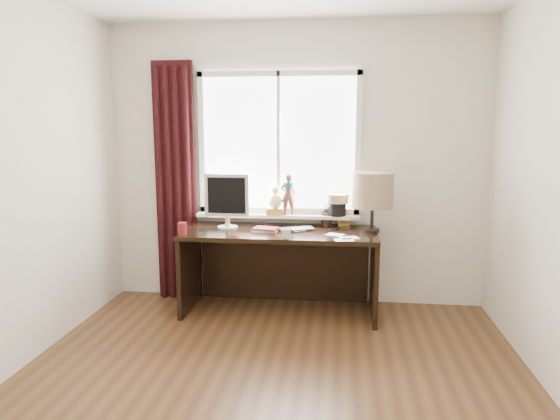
# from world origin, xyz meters

# --- Properties ---
(floor) EXTENTS (3.50, 4.00, 0.00)m
(floor) POSITION_xyz_m (0.00, 0.00, 0.00)
(floor) COLOR brown
(floor) RESTS_ON ground
(wall_back) EXTENTS (3.50, 0.00, 2.60)m
(wall_back) POSITION_xyz_m (0.00, 2.00, 1.30)
(wall_back) COLOR beige
(wall_back) RESTS_ON ground
(wall_front) EXTENTS (3.50, 0.00, 2.60)m
(wall_front) POSITION_xyz_m (0.00, -2.00, 1.30)
(wall_front) COLOR beige
(wall_front) RESTS_ON ground
(laptop) EXTENTS (0.35, 0.29, 0.02)m
(laptop) POSITION_xyz_m (0.05, 1.66, 0.76)
(laptop) COLOR silver
(laptop) RESTS_ON desk
(mug) EXTENTS (0.12, 0.12, 0.09)m
(mug) POSITION_xyz_m (-0.01, 1.33, 0.79)
(mug) COLOR white
(mug) RESTS_ON desk
(red_cup) EXTENTS (0.08, 0.08, 0.10)m
(red_cup) POSITION_xyz_m (-0.90, 1.38, 0.80)
(red_cup) COLOR maroon
(red_cup) RESTS_ON desk
(window) EXTENTS (1.52, 0.21, 1.40)m
(window) POSITION_xyz_m (-0.12, 1.95, 1.31)
(window) COLOR white
(window) RESTS_ON ground
(curtain) EXTENTS (0.38, 0.09, 2.25)m
(curtain) POSITION_xyz_m (-1.13, 1.91, 1.12)
(curtain) COLOR black
(curtain) RESTS_ON floor
(desk) EXTENTS (1.70, 0.70, 0.75)m
(desk) POSITION_xyz_m (-0.10, 1.73, 0.51)
(desk) COLOR black
(desk) RESTS_ON floor
(monitor) EXTENTS (0.40, 0.18, 0.49)m
(monitor) POSITION_xyz_m (-0.58, 1.68, 1.03)
(monitor) COLOR beige
(monitor) RESTS_ON desk
(notebook_stack) EXTENTS (0.24, 0.19, 0.03)m
(notebook_stack) POSITION_xyz_m (-0.22, 1.60, 0.77)
(notebook_stack) COLOR beige
(notebook_stack) RESTS_ON desk
(brush_holder) EXTENTS (0.09, 0.09, 0.25)m
(brush_holder) POSITION_xyz_m (0.30, 1.90, 0.81)
(brush_holder) COLOR black
(brush_holder) RESTS_ON desk
(icon_frame) EXTENTS (0.10, 0.04, 0.13)m
(icon_frame) POSITION_xyz_m (0.46, 1.93, 0.81)
(icon_frame) COLOR gold
(icon_frame) RESTS_ON desk
(table_lamp) EXTENTS (0.35, 0.35, 0.52)m
(table_lamp) POSITION_xyz_m (0.70, 1.67, 1.11)
(table_lamp) COLOR black
(table_lamp) RESTS_ON desk
(loose_papers) EXTENTS (0.30, 0.33, 0.00)m
(loose_papers) POSITION_xyz_m (0.45, 1.42, 0.75)
(loose_papers) COLOR white
(loose_papers) RESTS_ON desk
(desk_cables) EXTENTS (0.51, 0.29, 0.01)m
(desk_cables) POSITION_xyz_m (0.13, 1.67, 0.75)
(desk_cables) COLOR black
(desk_cables) RESTS_ON desk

